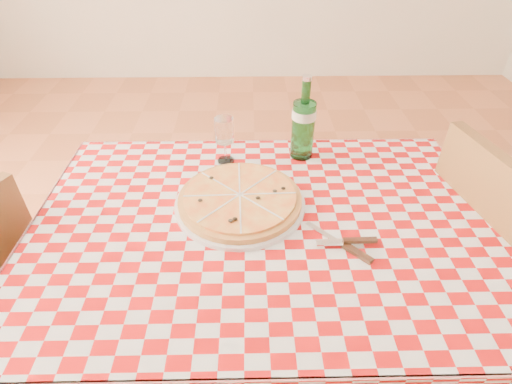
% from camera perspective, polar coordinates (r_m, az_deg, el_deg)
% --- Properties ---
extents(dining_table, '(1.20, 0.80, 0.75)m').
position_cam_1_polar(dining_table, '(1.19, 1.03, -7.83)').
color(dining_table, brown).
rests_on(dining_table, ground).
extents(tablecloth, '(1.30, 0.90, 0.01)m').
position_cam_1_polar(tablecloth, '(1.12, 1.08, -4.44)').
color(tablecloth, '#990909').
rests_on(tablecloth, dining_table).
extents(chair_near, '(0.50, 0.50, 0.94)m').
position_cam_1_polar(chair_near, '(1.53, 30.06, -8.06)').
color(chair_near, brown).
rests_on(chair_near, ground).
extents(pizza_plate, '(0.39, 0.39, 0.05)m').
position_cam_1_polar(pizza_plate, '(1.16, -2.31, -0.95)').
color(pizza_plate, gold).
rests_on(pizza_plate, tablecloth).
extents(water_bottle, '(0.10, 0.10, 0.29)m').
position_cam_1_polar(water_bottle, '(1.34, 6.85, 10.45)').
color(water_bottle, '#1A6826').
rests_on(water_bottle, tablecloth).
extents(wine_glass, '(0.08, 0.08, 0.16)m').
position_cam_1_polar(wine_glass, '(1.33, -4.48, 7.35)').
color(wine_glass, white).
rests_on(wine_glass, tablecloth).
extents(cutlery, '(0.27, 0.25, 0.02)m').
position_cam_1_polar(cutlery, '(1.07, 12.30, -7.03)').
color(cutlery, silver).
rests_on(cutlery, tablecloth).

